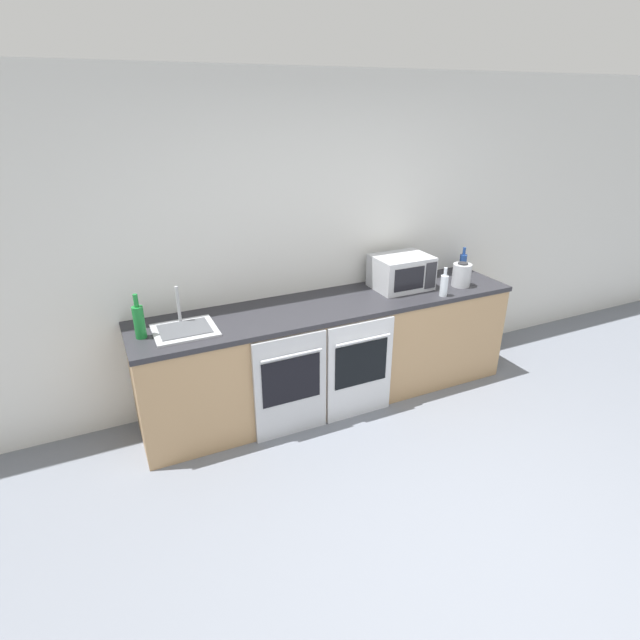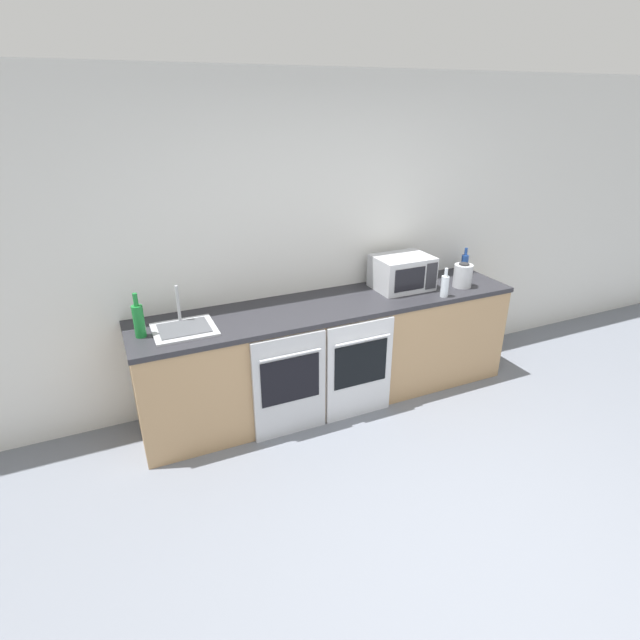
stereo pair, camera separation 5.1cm
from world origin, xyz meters
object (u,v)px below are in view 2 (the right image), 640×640
Objects in this scene: oven_right at (360,370)px; kettle at (463,275)px; bottle_clear at (445,286)px; microwave at (402,272)px; oven_left at (290,386)px; bottle_blue at (464,264)px; bottle_green at (139,320)px; sink at (184,328)px.

oven_right is 1.27m from kettle.
microwave is at bearing 123.21° from bottle_clear.
microwave is (1.20, 0.41, 0.60)m from oven_left.
oven_left is 1.00× the size of oven_right.
oven_left is 2.09m from bottle_blue.
bottle_blue is at bearing 3.34° from bottle_green.
bottle_green is 1.29× the size of bottle_blue.
bottle_blue reaches higher than oven_left.
microwave is 0.54m from kettle.
kettle reaches higher than oven_left.
sink reaches higher than kettle.
bottle_green is at bearing 174.22° from bottle_clear.
microwave is 1.95× the size of bottle_blue.
microwave is (0.61, 0.41, 0.60)m from oven_right.
kettle is 0.48× the size of sink.
microwave is 1.96× the size of bottle_clear.
microwave reaches higher than bottle_clear.
sink is at bearing 173.82° from bottle_clear.
bottle_green reaches higher than bottle_clear.
oven_left is at bearing -161.17° from microwave.
kettle is at bearing 24.45° from bottle_clear.
sink is (-2.38, 0.09, -0.08)m from kettle.
bottle_clear is at bearing -56.79° from microwave.
microwave is 1.88m from sink.
bottle_blue is 2.63m from sink.
kettle is (-0.25, -0.28, 0.00)m from bottle_blue.
oven_right is at bearing -14.05° from sink.
oven_right is 1.74× the size of microwave.
oven_left is 3.96× the size of kettle.
microwave reaches higher than kettle.
bottle_green is 1.51× the size of kettle.
oven_right is at bearing -146.25° from microwave.
oven_right is 1.38m from sink.
oven_left is at bearing -19.00° from bottle_green.
oven_left is 2.62× the size of bottle_green.
microwave reaches higher than oven_right.
bottle_clear is (0.21, -0.32, -0.05)m from microwave.
bottle_blue is 1.17× the size of kettle.
microwave reaches higher than oven_left.
microwave is at bearing 33.75° from oven_right.
bottle_clear is at bearing -5.78° from bottle_green.
bottle_blue is at bearing 4.04° from sink.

